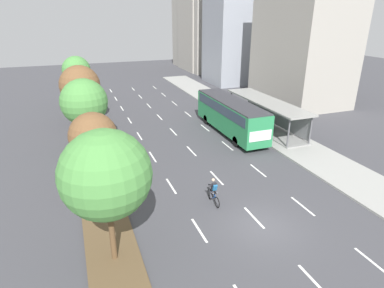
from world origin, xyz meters
name	(u,v)px	position (x,y,z in m)	size (l,w,h in m)	color
ground_plane	(263,227)	(0.00, 0.00, 0.00)	(140.00, 140.00, 0.00)	#424247
median_strip	(87,132)	(-8.30, 20.00, 0.06)	(2.60, 52.00, 0.12)	brown
sidewalk_right	(240,114)	(9.25, 20.00, 0.07)	(4.50, 52.00, 0.15)	#9E9E99
lane_divider_left	(139,136)	(-3.50, 17.01, 0.00)	(0.14, 45.03, 0.01)	white
lane_divider_center	(173,132)	(0.00, 17.01, 0.00)	(0.14, 45.03, 0.01)	white
lane_divider_right	(205,128)	(3.50, 17.01, 0.00)	(0.14, 45.03, 0.01)	white
bus_shelter	(268,111)	(9.53, 14.60, 1.87)	(2.90, 11.96, 2.86)	gray
bus	(231,113)	(5.25, 14.70, 2.07)	(2.54, 11.29, 3.37)	#28844C
cyclist	(214,192)	(-1.62, 3.29, 0.79)	(0.46, 1.82, 1.71)	black
median_tree_nearest	(106,175)	(-8.25, 0.28, 4.67)	(4.13, 4.13, 6.63)	brown
median_tree_second	(93,136)	(-8.25, 7.85, 3.82)	(3.15, 3.15, 5.29)	brown
median_tree_third	(84,102)	(-8.33, 15.42, 4.26)	(3.96, 3.96, 6.13)	brown
median_tree_fourth	(80,85)	(-8.31, 22.99, 4.20)	(4.18, 4.18, 6.18)	brown
median_tree_fifth	(76,70)	(-8.32, 30.55, 4.63)	(3.46, 3.46, 6.25)	brown
building_near_right	(302,48)	(19.44, 22.88, 7.12)	(8.12, 12.31, 14.24)	#A39E93
building_mid_right	(237,26)	(17.62, 37.84, 9.32)	(8.87, 8.26, 18.65)	#8E939E
building_far_right	(207,7)	(18.66, 52.86, 12.32)	(9.76, 9.39, 24.65)	#A39E93
building_tall_right	(209,32)	(19.61, 54.12, 7.51)	(11.24, 15.75, 15.02)	#A39E93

